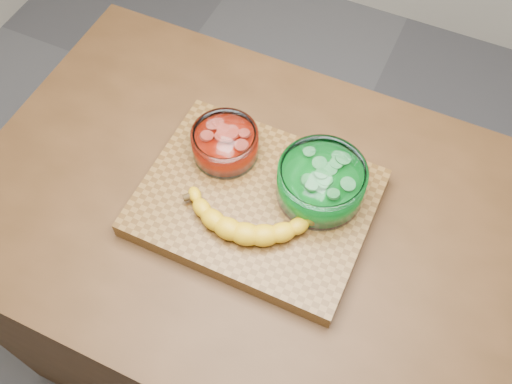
% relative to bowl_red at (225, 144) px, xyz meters
% --- Properties ---
extents(ground, '(3.50, 3.50, 0.00)m').
position_rel_bowl_red_xyz_m(ground, '(0.10, -0.07, -0.97)').
color(ground, '#5E5E63').
rests_on(ground, ground).
extents(counter, '(1.20, 0.80, 0.90)m').
position_rel_bowl_red_xyz_m(counter, '(0.10, -0.07, -0.52)').
color(counter, '#472C15').
rests_on(counter, ground).
extents(cutting_board, '(0.45, 0.35, 0.04)m').
position_rel_bowl_red_xyz_m(cutting_board, '(0.10, -0.07, -0.05)').
color(cutting_board, brown).
rests_on(cutting_board, counter).
extents(bowl_red, '(0.14, 0.14, 0.06)m').
position_rel_bowl_red_xyz_m(bowl_red, '(0.00, 0.00, 0.00)').
color(bowl_red, white).
rests_on(bowl_red, cutting_board).
extents(bowl_green, '(0.17, 0.17, 0.08)m').
position_rel_bowl_red_xyz_m(bowl_green, '(0.21, -0.01, 0.01)').
color(bowl_green, white).
rests_on(bowl_green, cutting_board).
extents(banana, '(0.29, 0.16, 0.04)m').
position_rel_bowl_red_xyz_m(banana, '(0.11, -0.12, -0.01)').
color(banana, gold).
rests_on(banana, cutting_board).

